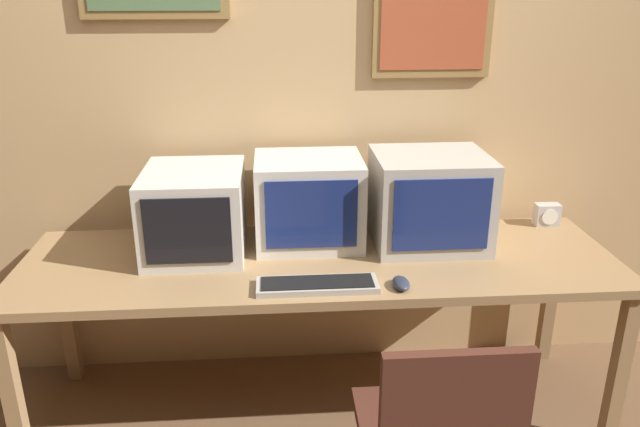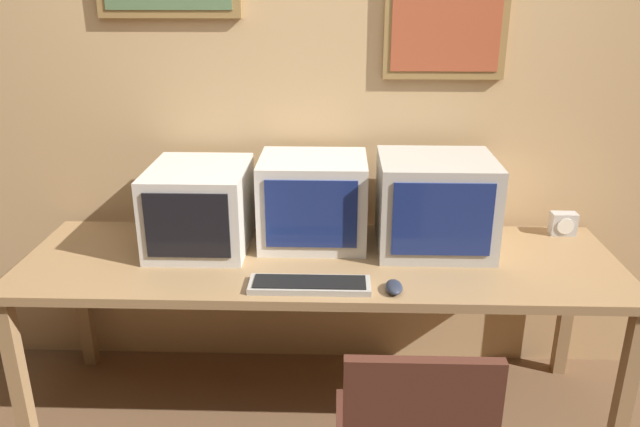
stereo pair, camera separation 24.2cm
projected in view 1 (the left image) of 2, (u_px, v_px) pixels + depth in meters
The scene contains 8 objects.
wall_back at pixel (312, 94), 2.69m from camera, with size 8.00×0.08×2.60m.
desk at pixel (320, 272), 2.51m from camera, with size 2.37×0.73×0.73m.
monitor_left at pixel (195, 211), 2.50m from camera, with size 0.39×0.46×0.34m.
monitor_center at pixel (309, 201), 2.59m from camera, with size 0.44×0.37×0.36m.
monitor_right at pixel (429, 200), 2.57m from camera, with size 0.46×0.41×0.38m.
keyboard_main at pixel (317, 285), 2.24m from camera, with size 0.44×0.13×0.03m.
mouse_near_keyboard at pixel (401, 283), 2.25m from camera, with size 0.06×0.11×0.03m.
desk_clock at pixel (547, 215), 2.81m from camera, with size 0.11×0.07×0.10m.
Camera 1 is at (-0.17, -1.49, 1.77)m, focal length 35.00 mm.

